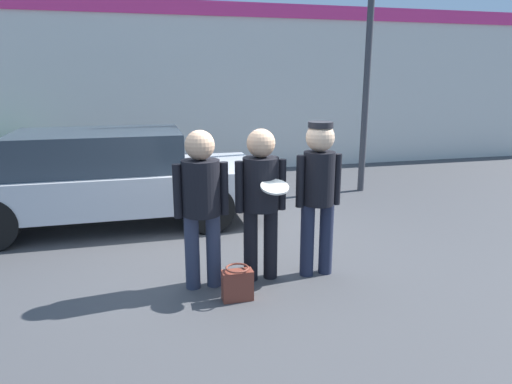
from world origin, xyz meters
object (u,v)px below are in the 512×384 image
object	(u,v)px
person_left	(201,196)
parked_car_near	(105,177)
handbag	(237,284)
person_right	(319,186)
person_middle_with_frisbee	(261,192)

from	to	relation	value
person_left	parked_car_near	size ratio (longest dim) A/B	0.37
parked_car_near	handbag	size ratio (longest dim) A/B	12.90
person_right	handbag	size ratio (longest dim) A/B	4.87
person_left	handbag	world-z (taller)	person_left
parked_car_near	handbag	bearing A→B (deg)	-64.61
parked_car_near	person_middle_with_frisbee	bearing A→B (deg)	-55.10
person_left	person_right	distance (m)	1.25
person_right	handbag	bearing A→B (deg)	-158.34
person_left	parked_car_near	distance (m)	2.72
person_middle_with_frisbee	person_right	bearing A→B (deg)	-2.94
person_middle_with_frisbee	person_right	size ratio (longest dim) A/B	0.97
person_left	person_right	xyz separation A→B (m)	(1.25, 0.01, 0.03)
person_right	handbag	distance (m)	1.34
person_left	person_right	size ratio (longest dim) A/B	0.97
person_middle_with_frisbee	parked_car_near	size ratio (longest dim) A/B	0.37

